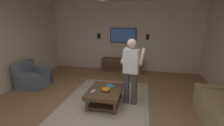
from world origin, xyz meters
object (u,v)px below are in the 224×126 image
tv (123,35)px  wall_speaker_right (99,36)px  book (110,86)px  media_console (122,65)px  vase_round (132,56)px  person_standing (131,68)px  remote_white (93,91)px  armchair (33,78)px  bowl (106,89)px  coffee_table (105,93)px  wall_speaker_left (148,37)px

tv → wall_speaker_right: 1.05m
book → wall_speaker_right: 3.28m
media_console → vase_round: vase_round is taller
tv → person_standing: tv is taller
remote_white → vase_round: bearing=-177.4°
armchair → book: bearing=-11.7°
person_standing → bowl: 0.79m
coffee_table → bowl: bearing=-149.3°
remote_white → armchair: bearing=-94.9°
coffee_table → tv: (3.07, -0.01, 1.20)m
person_standing → wall_speaker_left: person_standing is taller
coffee_table → book: size_ratio=4.55×
remote_white → vase_round: vase_round is taller
vase_round → wall_speaker_left: bearing=-70.6°
coffee_table → vase_round: 2.93m
armchair → remote_white: bearing=-21.4°
media_console → person_standing: size_ratio=1.04×
person_standing → bowl: size_ratio=7.80×
book → wall_speaker_right: bearing=163.4°
coffee_table → wall_speaker_right: bearing=18.6°
coffee_table → vase_round: size_ratio=4.55×
coffee_table → media_console: media_console is taller
tv → vase_round: size_ratio=4.97×
coffee_table → person_standing: person_standing is taller
coffee_table → vase_round: (2.88, -0.41, 0.36)m
media_console → armchair: bearing=-49.7°
media_console → wall_speaker_right: 1.60m
vase_round → media_console: bearing=96.2°
bowl → wall_speaker_right: wall_speaker_right is taller
media_console → wall_speaker_right: size_ratio=7.73×
armchair → book: size_ratio=3.79×
media_console → vase_round: bearing=96.2°
person_standing → wall_speaker_left: (2.90, -0.39, 0.51)m
coffee_table → wall_speaker_right: 3.46m
armchair → tv: tv is taller
armchair → wall_speaker_right: 3.10m
bowl → remote_white: size_ratio=1.40×
media_console → vase_round: size_ratio=7.73×
armchair → media_console: bearing=38.5°
bowl → person_standing: bearing=-64.7°
armchair → bowl: armchair is taller
vase_round → coffee_table: bearing=171.9°
armchair → bowl: bearing=-17.5°
vase_round → wall_speaker_left: (0.21, -0.60, 0.78)m
person_standing → wall_speaker_right: size_ratio=7.45×
bowl → book: bearing=-7.7°
person_standing → tv: bearing=20.7°
wall_speaker_right → remote_white: bearing=-166.3°
bowl → tv: bearing=0.6°
armchair → book: 2.68m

